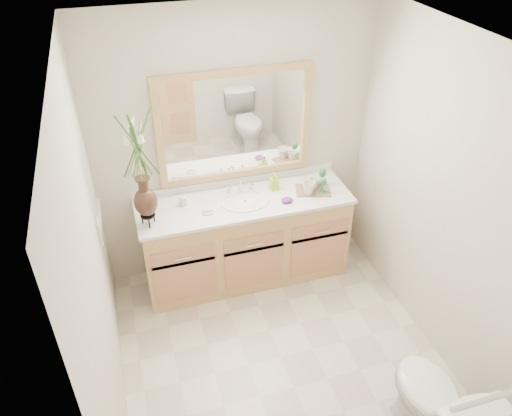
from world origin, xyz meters
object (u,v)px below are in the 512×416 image
object	(u,v)px
flower_vase	(139,157)
tray	(313,190)
tumbler	(183,201)
soap_bottle	(274,182)
toilet	(435,406)

from	to	relation	value
flower_vase	tray	size ratio (longest dim) A/B	2.98
flower_vase	tray	distance (m)	1.55
tumbler	flower_vase	bearing A→B (deg)	-148.66
flower_vase	tumbler	size ratio (longest dim) A/B	10.89
tumbler	tray	xyz separation A→B (m)	(1.12, -0.11, -0.03)
tray	tumbler	bearing A→B (deg)	-168.29
flower_vase	soap_bottle	bearing A→B (deg)	10.60
toilet	tray	xyz separation A→B (m)	(-0.09, 1.91, 0.47)
tumbler	soap_bottle	xyz separation A→B (m)	(0.81, 0.02, 0.03)
soap_bottle	tray	bearing A→B (deg)	-27.53
tumbler	soap_bottle	world-z (taller)	soap_bottle
toilet	soap_bottle	size ratio (longest dim) A/B	5.23
toilet	flower_vase	world-z (taller)	flower_vase
toilet	tumbler	size ratio (longest dim) A/B	9.21
toilet	tray	distance (m)	1.97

